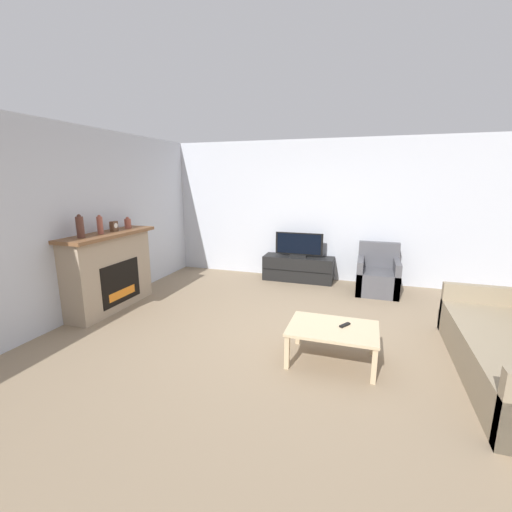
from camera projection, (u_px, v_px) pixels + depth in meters
name	position (u px, v px, depth m)	size (l,w,h in m)	color
ground_plane	(292.00, 338.00, 4.32)	(24.00, 24.00, 0.00)	#89755B
wall_back	(324.00, 211.00, 6.63)	(12.00, 0.06, 2.70)	silver
wall_left	(84.00, 222.00, 4.97)	(0.06, 12.00, 2.70)	silver
fireplace	(110.00, 271.00, 5.20)	(0.52, 1.61, 1.18)	tan
mantel_vase_left	(80.00, 227.00, 4.59)	(0.10, 0.10, 0.32)	#512D23
mantel_vase_centre_left	(100.00, 225.00, 4.93)	(0.08, 0.08, 0.28)	#994C3D
mantel_vase_right	(128.00, 223.00, 5.49)	(0.10, 0.10, 0.19)	#994C3D
mantel_clock	(114.00, 226.00, 5.20)	(0.08, 0.11, 0.15)	brown
tv_stand	(298.00, 268.00, 6.73)	(1.35, 0.45, 0.48)	black
tv	(299.00, 246.00, 6.63)	(0.92, 0.18, 0.47)	black
armchair	(377.00, 277.00, 6.02)	(0.70, 0.76, 0.85)	#4C4C51
coffee_table	(333.00, 331.00, 3.69)	(0.95, 0.67, 0.40)	#CCB289
remote	(345.00, 325.00, 3.72)	(0.11, 0.15, 0.02)	black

